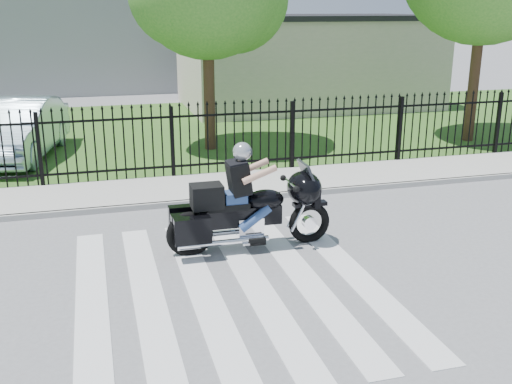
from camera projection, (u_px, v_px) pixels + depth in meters
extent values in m
plane|color=slate|center=(229.00, 287.00, 8.98)|extent=(120.00, 120.00, 0.00)
cube|color=#ADAAA3|center=(180.00, 190.00, 13.57)|extent=(40.00, 2.00, 0.12)
cube|color=#ADAAA3|center=(187.00, 203.00, 12.65)|extent=(40.00, 0.12, 0.12)
cube|color=#335A1F|center=(149.00, 132.00, 20.03)|extent=(40.00, 12.00, 0.02)
cube|color=black|center=(173.00, 166.00, 14.40)|extent=(26.00, 0.04, 0.05)
cube|color=black|center=(171.00, 117.00, 14.05)|extent=(26.00, 0.04, 0.05)
cylinder|color=#382316|center=(209.00, 78.00, 17.03)|extent=(0.32, 0.32, 4.16)
cylinder|color=#382316|center=(476.00, 63.00, 18.04)|extent=(0.32, 0.32, 4.80)
cube|color=beige|center=(306.00, 63.00, 24.97)|extent=(10.00, 6.00, 3.50)
cube|color=black|center=(307.00, 17.00, 24.42)|extent=(10.20, 6.20, 0.20)
torus|color=black|center=(309.00, 223.00, 10.62)|extent=(0.76, 0.14, 0.76)
torus|color=black|center=(190.00, 234.00, 10.08)|extent=(0.80, 0.16, 0.80)
cube|color=black|center=(240.00, 216.00, 10.23)|extent=(1.43, 0.26, 0.33)
ellipsoid|color=black|center=(265.00, 200.00, 10.27)|extent=(0.68, 0.44, 0.36)
cube|color=black|center=(227.00, 206.00, 10.11)|extent=(0.71, 0.35, 0.11)
cube|color=silver|center=(249.00, 225.00, 10.33)|extent=(0.44, 0.33, 0.33)
ellipsoid|color=black|center=(304.00, 188.00, 10.40)|extent=(0.59, 0.79, 0.59)
cube|color=black|center=(207.00, 196.00, 9.97)|extent=(0.53, 0.42, 0.40)
cube|color=navy|center=(235.00, 198.00, 10.11)|extent=(0.37, 0.33, 0.20)
sphere|color=#B2B6BB|center=(242.00, 152.00, 9.91)|extent=(0.32, 0.32, 0.32)
imported|color=#ABC8D7|center=(17.00, 129.00, 16.33)|extent=(2.64, 5.13, 1.61)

